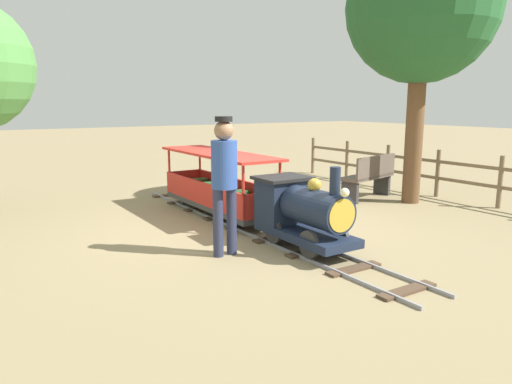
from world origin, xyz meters
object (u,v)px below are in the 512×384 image
at_px(park_bench, 370,177).
at_px(conductor_person, 224,175).
at_px(locomotive, 301,210).
at_px(oak_tree_near, 422,8).
at_px(passenger_car, 218,189).

bearing_deg(park_bench, conductor_person, 20.57).
distance_m(locomotive, oak_tree_near, 4.57).
bearing_deg(locomotive, oak_tree_near, -161.64).
bearing_deg(conductor_person, locomotive, 162.30).
bearing_deg(passenger_car, conductor_person, 63.71).
distance_m(conductor_person, oak_tree_near, 4.98).
bearing_deg(oak_tree_near, conductor_person, 11.03).
xyz_separation_m(locomotive, park_bench, (-2.98, -1.75, -0.07)).
bearing_deg(passenger_car, park_bench, 172.92).
height_order(locomotive, passenger_car, locomotive).
bearing_deg(oak_tree_near, locomotive, 18.36).
bearing_deg(park_bench, locomotive, 30.35).
bearing_deg(conductor_person, park_bench, -159.43).
distance_m(passenger_car, conductor_person, 2.11).
bearing_deg(passenger_car, oak_tree_near, 163.72).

